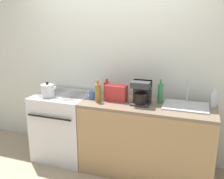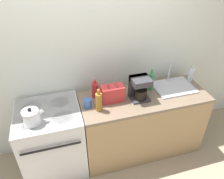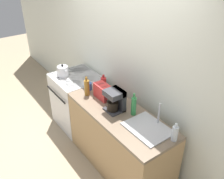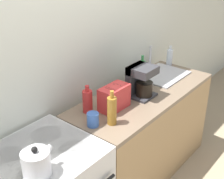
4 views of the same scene
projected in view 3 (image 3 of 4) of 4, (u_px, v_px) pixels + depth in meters
ground_plane at (80, 150)px, 3.75m from camera, size 12.00×12.00×0.00m
wall_back at (120, 59)px, 3.46m from camera, size 8.00×0.05×2.60m
stove at (78, 100)px, 4.11m from camera, size 0.72×0.71×0.89m
counter_block at (119, 140)px, 3.29m from camera, size 1.57×0.61×0.89m
kettle at (63, 71)px, 3.87m from camera, size 0.22×0.17×0.20m
toaster at (103, 91)px, 3.31m from camera, size 0.26×0.14×0.20m
coffee_maker at (116, 100)px, 3.04m from camera, size 0.22×0.21×0.28m
sink_tray at (148, 128)px, 2.79m from camera, size 0.50×0.39×0.28m
bottle_amber at (87, 87)px, 3.36m from camera, size 0.07×0.07×0.28m
bottle_green at (134, 106)px, 2.97m from camera, size 0.06×0.06×0.29m
bottle_clear at (175, 133)px, 2.59m from camera, size 0.07×0.07×0.22m
bottle_red at (104, 84)px, 3.50m from camera, size 0.08×0.08×0.23m
cup_blue at (89, 86)px, 3.52m from camera, size 0.09×0.09×0.11m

